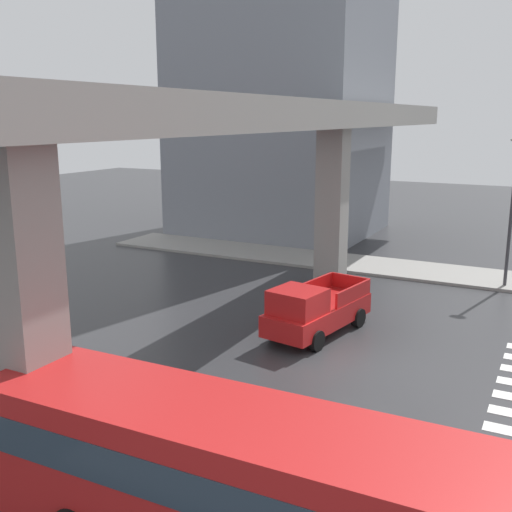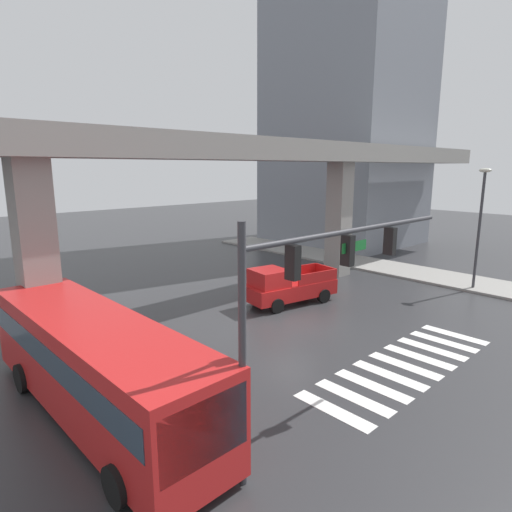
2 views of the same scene
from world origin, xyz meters
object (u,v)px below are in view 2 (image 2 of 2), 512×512
Objects in this scene: city_bus at (95,360)px; street_lamp_near_corner at (481,215)px; pickup_truck at (286,286)px; traffic_signal_mast at (320,276)px.

city_bus is 22.51m from street_lamp_near_corner.
traffic_signal_mast reaches higher than pickup_truck.
traffic_signal_mast reaches higher than city_bus.
street_lamp_near_corner is at bearing -29.34° from pickup_truck.
traffic_signal_mast is (-7.91, -8.52, 3.57)m from pickup_truck.
city_bus is at bearing -164.20° from pickup_truck.
traffic_signal_mast is 1.20× the size of street_lamp_near_corner.
street_lamp_near_corner is at bearing -6.34° from city_bus.
traffic_signal_mast is at bearing -171.60° from street_lamp_near_corner.
street_lamp_near_corner reaches higher than pickup_truck.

